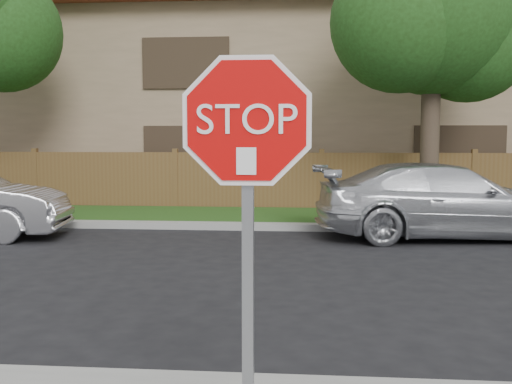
{
  "coord_description": "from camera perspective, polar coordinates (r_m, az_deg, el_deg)",
  "views": [
    {
      "loc": [
        -0.38,
        -4.79,
        2.07
      ],
      "look_at": [
        -0.72,
        -0.9,
        1.7
      ],
      "focal_mm": 42.0,
      "sensor_mm": 36.0,
      "label": 1
    }
  ],
  "objects": [
    {
      "name": "fence",
      "position": [
        16.25,
        6.25,
        0.92
      ],
      "size": [
        70.0,
        0.12,
        1.6
      ],
      "primitive_type": "cube",
      "color": "brown",
      "rests_on": "ground"
    },
    {
      "name": "far_curb",
      "position": [
        13.1,
        6.54,
        -3.36
      ],
      "size": [
        70.0,
        0.3,
        0.15
      ],
      "primitive_type": "cube",
      "color": "gray",
      "rests_on": "ground"
    },
    {
      "name": "apartment_building",
      "position": [
        21.84,
        5.98,
        9.24
      ],
      "size": [
        35.2,
        9.2,
        7.2
      ],
      "color": "#897255",
      "rests_on": "ground"
    },
    {
      "name": "tree_mid",
      "position": [
        14.91,
        16.7,
        16.05
      ],
      "size": [
        4.8,
        3.9,
        7.35
      ],
      "color": "#382B21",
      "rests_on": "ground"
    },
    {
      "name": "sedan_right",
      "position": [
        12.63,
        17.58,
        -0.8
      ],
      "size": [
        5.4,
        2.68,
        1.51
      ],
      "primitive_type": "imported",
      "rotation": [
        0.0,
        0.0,
        1.68
      ],
      "color": "silver",
      "rests_on": "ground"
    },
    {
      "name": "grass_strip",
      "position": [
        14.73,
        6.36,
        -2.44
      ],
      "size": [
        70.0,
        3.0,
        0.12
      ],
      "primitive_type": "cube",
      "color": "#1E4714",
      "rests_on": "ground"
    },
    {
      "name": "stop_sign",
      "position": [
        3.34,
        -0.85,
        1.27
      ],
      "size": [
        1.01,
        0.13,
        2.55
      ],
      "color": "gray",
      "rests_on": "sidewalk_near"
    }
  ]
}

